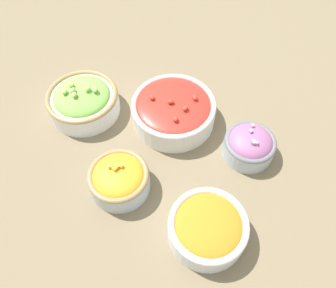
{
  "coord_description": "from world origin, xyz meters",
  "views": [
    {
      "loc": [
        0.36,
        -0.17,
        0.61
      ],
      "look_at": [
        0.0,
        0.0,
        0.03
      ],
      "focal_mm": 35.0,
      "sensor_mm": 36.0,
      "label": 1
    }
  ],
  "objects": [
    {
      "name": "bowl_squash",
      "position": [
        0.04,
        -0.12,
        0.03
      ],
      "size": [
        0.12,
        0.12,
        0.07
      ],
      "color": "#B2C1CC",
      "rests_on": "ground_plane"
    },
    {
      "name": "ground_plane",
      "position": [
        0.0,
        0.0,
        0.0
      ],
      "size": [
        3.0,
        3.0,
        0.0
      ],
      "primitive_type": "plane",
      "color": "#75664C"
    },
    {
      "name": "bowl_red_onion",
      "position": [
        0.08,
        0.16,
        0.03
      ],
      "size": [
        0.11,
        0.11,
        0.07
      ],
      "color": "#B2C1CC",
      "rests_on": "ground_plane"
    },
    {
      "name": "bowl_lettuce",
      "position": [
        -0.19,
        -0.13,
        0.04
      ],
      "size": [
        0.17,
        0.17,
        0.08
      ],
      "color": "white",
      "rests_on": "ground_plane"
    },
    {
      "name": "bowl_cherry_tomatoes",
      "position": [
        -0.08,
        0.05,
        0.04
      ],
      "size": [
        0.19,
        0.19,
        0.08
      ],
      "color": "silver",
      "rests_on": "ground_plane"
    },
    {
      "name": "bowl_carrots",
      "position": [
        0.2,
        -0.01,
        0.03
      ],
      "size": [
        0.15,
        0.15,
        0.06
      ],
      "color": "silver",
      "rests_on": "ground_plane"
    }
  ]
}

